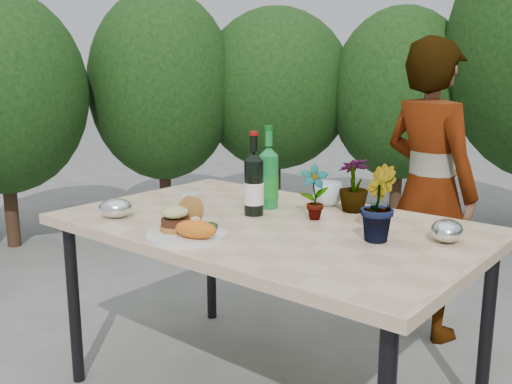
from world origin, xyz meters
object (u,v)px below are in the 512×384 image
Objects in this scene: dinner_plate at (186,235)px; person at (429,190)px; wine_bottle at (254,185)px; patio_table at (269,236)px.

person is (0.31, 1.36, -0.02)m from dinner_plate.
dinner_plate is 0.83× the size of wine_bottle.
dinner_plate is (-0.09, -0.35, 0.06)m from patio_table.
dinner_plate is at bearing 94.65° from person.
patio_table is at bearing -36.80° from wine_bottle.
person reaches higher than patio_table.
patio_table is 4.74× the size of wine_bottle.
wine_bottle is (-0.02, 0.40, 0.12)m from dinner_plate.
person is at bearing 77.08° from dinner_plate.
patio_table is at bearing 75.33° from dinner_plate.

